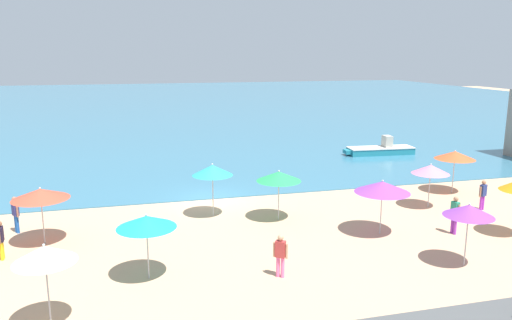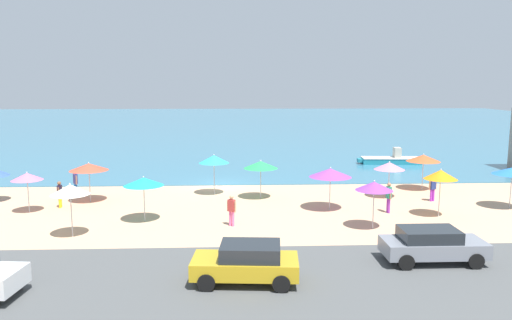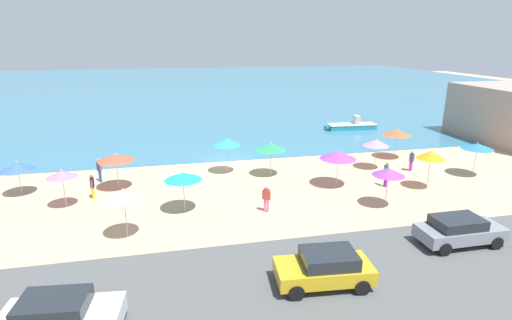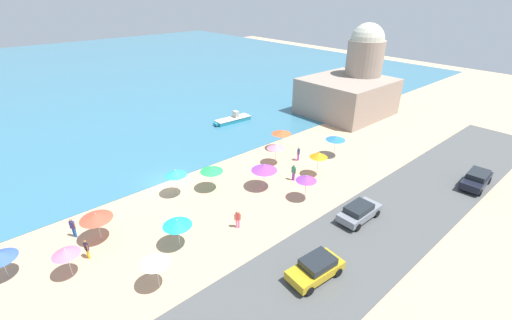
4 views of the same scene
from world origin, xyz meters
The scene contains 17 objects.
ground_plane centered at (0.00, 0.00, 0.00)m, with size 160.00×160.00×0.00m, color tan.
sea centered at (0.00, 55.00, 0.03)m, with size 150.00×110.00×0.05m, color teal.
beach_umbrella_1 centered at (-8.06, -4.70, 2.22)m, with size 2.39×2.39×2.52m.
beach_umbrella_2 centered at (8.04, -11.26, 2.23)m, with size 1.90×1.90×2.53m.
beach_umbrella_5 centered at (-3.86, -9.34, 2.18)m, with size 2.16×2.16×2.47m.
beach_umbrella_7 centered at (-6.87, -11.97, 2.34)m, with size 1.85×1.85×2.66m.
beach_umbrella_8 centered at (-0.37, -2.91, 2.39)m, with size 2.04×2.04×2.73m.
beach_umbrella_10 centered at (10.98, -4.35, 2.09)m, with size 1.97×1.97×2.40m.
beach_umbrella_12 centered at (2.67, -4.24, 2.20)m, with size 2.19×2.19×2.51m.
beach_umbrella_13 centered at (6.57, -7.30, 2.21)m, with size 2.48×2.48×2.54m.
beach_umbrella_14 centered at (14.06, -2.11, 2.24)m, with size 2.32×2.32×2.55m.
bather_0 centered at (9.80, -8.14, 0.99)m, with size 0.25×0.57×1.76m.
bather_1 centered at (0.82, -10.44, 0.92)m, with size 0.48×0.39×1.65m.
bather_2 centered at (-9.44, -6.11, 0.89)m, with size 0.25×0.57×1.60m.
bather_4 centered at (13.44, -5.46, 0.90)m, with size 0.54×0.33×1.61m.
bather_5 centered at (-9.47, -2.98, 0.96)m, with size 0.37×0.50×1.72m.
skiff_nearshore centered at (15.37, 9.01, 0.42)m, with size 5.78×1.96×1.50m.
Camera 1 is at (-4.33, -26.71, 8.08)m, focal length 35.00 mm.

